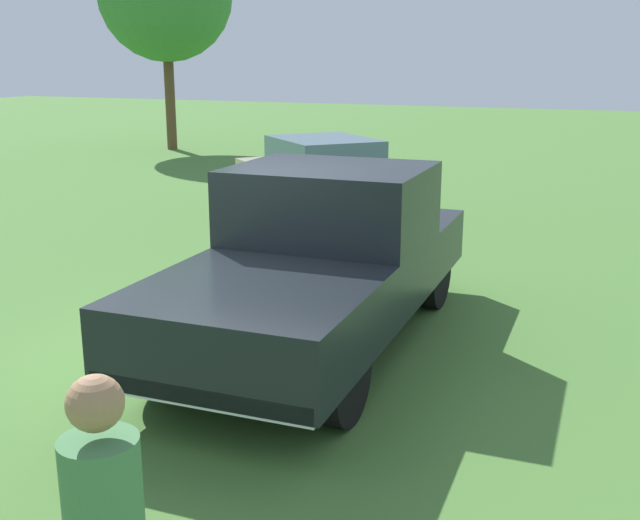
# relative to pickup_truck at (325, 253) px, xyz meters

# --- Properties ---
(ground_plane) EXTENTS (80.00, 80.00, 0.00)m
(ground_plane) POSITION_rel_pickup_truck_xyz_m (0.97, -0.88, -0.94)
(ground_plane) COLOR #477533
(pickup_truck) EXTENTS (5.14, 2.13, 1.82)m
(pickup_truck) POSITION_rel_pickup_truck_xyz_m (0.00, 0.00, 0.00)
(pickup_truck) COLOR black
(pickup_truck) RESTS_ON ground_plane
(sedan_near) EXTENTS (4.34, 4.50, 1.47)m
(sedan_near) POSITION_rel_pickup_truck_xyz_m (-5.98, -2.61, -0.27)
(sedan_near) COLOR black
(sedan_near) RESTS_ON ground_plane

